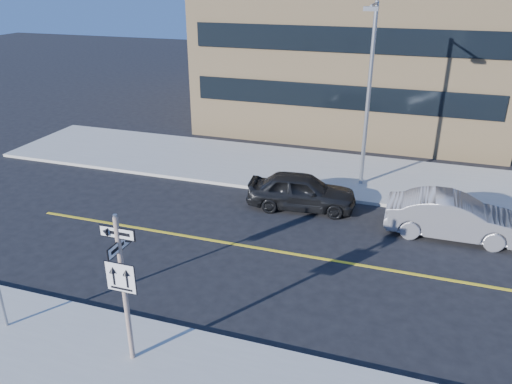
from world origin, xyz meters
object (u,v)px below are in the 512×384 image
(parked_car_a, at_px, (302,191))
(streetlight_a, at_px, (369,86))
(sign_pole, at_px, (123,282))
(parked_car_b, at_px, (453,217))

(parked_car_a, distance_m, streetlight_a, 5.37)
(sign_pole, xyz_separation_m, parked_car_b, (7.88, 9.70, -1.63))
(parked_car_b, distance_m, streetlight_a, 6.59)
(sign_pole, xyz_separation_m, streetlight_a, (4.00, 13.27, 2.32))
(sign_pole, height_order, parked_car_a, sign_pole)
(parked_car_a, bearing_deg, sign_pole, 163.23)
(sign_pole, bearing_deg, parked_car_a, 79.54)
(sign_pole, xyz_separation_m, parked_car_a, (1.91, 10.35, -1.67))
(parked_car_b, xyz_separation_m, streetlight_a, (-3.88, 3.57, 3.95))
(parked_car_b, relative_size, streetlight_a, 0.61)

